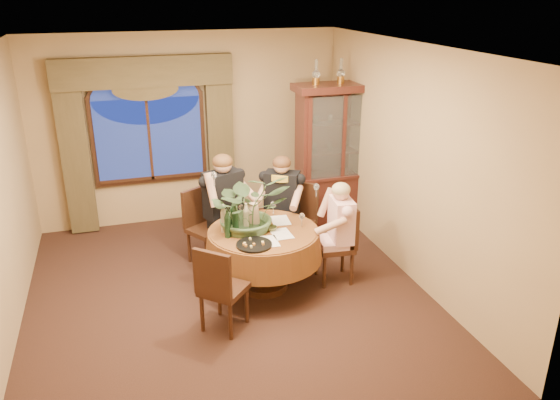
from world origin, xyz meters
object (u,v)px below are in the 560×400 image
object	(u,v)px
olive_bowl	(271,228)
wine_bottle_4	(227,224)
wine_bottle_1	(246,217)
wine_bottle_2	(224,218)
chair_back	(207,228)
oil_lamp_center	(341,71)
dining_table	(264,259)
chair_right	(334,244)
oil_lamp_right	(365,70)
centerpiece_plant	(248,179)
wine_bottle_0	(233,215)
chair_front_left	(224,287)
person_back	(224,209)
wine_bottle_3	(235,220)
stoneware_vase	(254,215)
china_cabinet	(338,156)
person_pink	(341,233)
person_scarf	(282,206)
oil_lamp_left	(316,72)

from	to	relation	value
olive_bowl	wine_bottle_4	world-z (taller)	wine_bottle_4
wine_bottle_1	wine_bottle_4	bearing A→B (deg)	-153.14
wine_bottle_2	chair_back	bearing A→B (deg)	96.10
oil_lamp_center	wine_bottle_2	distance (m)	2.80
dining_table	chair_right	world-z (taller)	chair_right
oil_lamp_right	wine_bottle_1	xyz separation A→B (m)	(-2.10, -1.46, -1.37)
oil_lamp_center	wine_bottle_4	xyz separation A→B (m)	(-1.98, -1.59, -1.37)
dining_table	oil_lamp_right	bearing A→B (deg)	38.40
centerpiece_plant	olive_bowl	distance (m)	0.63
wine_bottle_0	wine_bottle_1	size ratio (longest dim) A/B	1.00
chair_front_left	wine_bottle_4	distance (m)	0.76
oil_lamp_center	chair_right	world-z (taller)	oil_lamp_center
person_back	wine_bottle_2	distance (m)	0.75
olive_bowl	wine_bottle_1	xyz separation A→B (m)	(-0.27, 0.08, 0.14)
chair_front_left	person_back	bearing A→B (deg)	120.85
oil_lamp_center	centerpiece_plant	distance (m)	2.39
olive_bowl	wine_bottle_2	size ratio (longest dim) A/B	0.43
oil_lamp_center	centerpiece_plant	xyz separation A→B (m)	(-1.69, -1.40, -0.94)
chair_back	chair_front_left	bearing A→B (deg)	55.12
person_back	wine_bottle_3	size ratio (longest dim) A/B	4.45
stoneware_vase	wine_bottle_1	distance (m)	0.15
dining_table	chair_front_left	distance (m)	0.91
chair_front_left	person_back	world-z (taller)	person_back
china_cabinet	wine_bottle_2	size ratio (longest dim) A/B	6.41
wine_bottle_0	wine_bottle_3	size ratio (longest dim) A/B	1.00
chair_right	wine_bottle_1	world-z (taller)	wine_bottle_1
centerpiece_plant	chair_back	bearing A→B (deg)	117.30
dining_table	china_cabinet	world-z (taller)	china_cabinet
china_cabinet	person_back	distance (m)	2.01
oil_lamp_center	wine_bottle_0	distance (m)	2.68
china_cabinet	wine_bottle_4	xyz separation A→B (m)	(-1.98, -1.59, -0.14)
china_cabinet	person_pink	bearing A→B (deg)	-111.08
dining_table	olive_bowl	size ratio (longest dim) A/B	9.61
stoneware_vase	chair_right	bearing A→B (deg)	-13.60
dining_table	oil_lamp_right	xyz separation A→B (m)	(1.92, 1.52, 1.91)
centerpiece_plant	olive_bowl	xyz separation A→B (m)	(0.22, -0.14, -0.57)
china_cabinet	person_pink	distance (m)	1.79
person_pink	person_scarf	xyz separation A→B (m)	(-0.46, 0.88, 0.05)
chair_front_left	olive_bowl	size ratio (longest dim) A/B	6.72
oil_lamp_left	wine_bottle_1	world-z (taller)	oil_lamp_left
person_scarf	stoneware_vase	xyz separation A→B (m)	(-0.54, -0.63, 0.20)
centerpiece_plant	chair_front_left	bearing A→B (deg)	-121.37
person_back	wine_bottle_3	bearing A→B (deg)	68.08
china_cabinet	wine_bottle_2	distance (m)	2.45
chair_back	wine_bottle_4	world-z (taller)	wine_bottle_4
wine_bottle_2	wine_bottle_3	bearing A→B (deg)	-33.23
oil_lamp_right	person_scarf	distance (m)	2.28
oil_lamp_center	chair_back	distance (m)	2.83
person_back	chair_back	bearing A→B (deg)	-31.98
person_scarf	chair_front_left	bearing A→B (deg)	84.09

